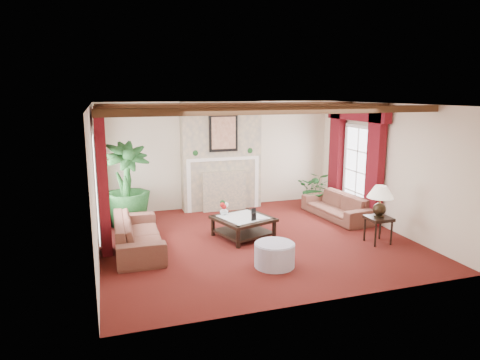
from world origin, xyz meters
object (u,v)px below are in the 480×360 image
object	(u,v)px
sofa_right	(337,202)
potted_palm	(127,203)
sofa_left	(138,228)
coffee_table	(243,227)
side_table	(378,230)
ottoman	(274,255)

from	to	relation	value
sofa_right	potted_palm	world-z (taller)	potted_palm
sofa_left	potted_palm	world-z (taller)	potted_palm
coffee_table	side_table	size ratio (longest dim) A/B	1.95
coffee_table	ottoman	size ratio (longest dim) A/B	1.49
sofa_left	ottoman	xyz separation A→B (m)	(2.15, -1.53, -0.22)
potted_palm	ottoman	bearing A→B (deg)	-54.48
coffee_table	side_table	world-z (taller)	side_table
potted_palm	ottoman	world-z (taller)	potted_palm
side_table	ottoman	xyz separation A→B (m)	(-2.38, -0.45, -0.06)
sofa_right	ottoman	xyz separation A→B (m)	(-2.51, -2.23, -0.18)
sofa_right	sofa_left	bearing A→B (deg)	-87.53
sofa_left	ottoman	distance (m)	2.65
ottoman	potted_palm	bearing A→B (deg)	125.52
sofa_right	potted_palm	size ratio (longest dim) A/B	0.98
ottoman	sofa_right	bearing A→B (deg)	41.65
side_table	ottoman	distance (m)	2.43
coffee_table	side_table	xyz separation A→B (m)	(2.43, -1.13, 0.05)
side_table	ottoman	world-z (taller)	side_table
potted_palm	sofa_right	bearing A→B (deg)	-10.91
sofa_right	side_table	world-z (taller)	sofa_right
sofa_right	ottoman	bearing A→B (deg)	-54.46
sofa_left	coffee_table	size ratio (longest dim) A/B	2.08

